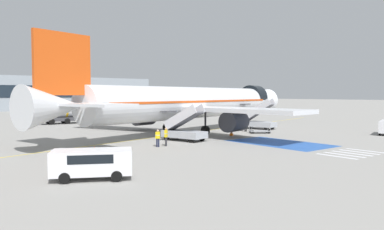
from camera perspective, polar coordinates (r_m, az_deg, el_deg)
The scene contains 21 objects.
ground_plane at distance 51.00m, azimuth 1.35°, elevation -2.43°, with size 600.00×600.00×0.00m, color gray.
apron_leadline_yellow at distance 49.18m, azimuth 0.19°, elevation -2.63°, with size 0.20×78.20×0.01m, color gold.
apron_stand_patch_blue at distance 39.26m, azimuth 13.25°, elevation -4.19°, with size 5.87×10.34×0.01m, color #2856A8.
apron_walkway_bar_0 at distance 32.36m, azimuth 21.14°, elevation -5.89°, with size 0.44×3.60×0.01m, color silver.
apron_walkway_bar_1 at distance 33.40m, azimuth 22.18°, elevation -5.64°, with size 0.44×3.60×0.01m, color silver.
apron_walkway_bar_2 at distance 34.44m, azimuth 23.16°, elevation -5.40°, with size 0.44×3.60×0.01m, color silver.
apron_walkway_bar_3 at distance 35.49m, azimuth 24.08°, elevation -5.17°, with size 0.44×3.60×0.01m, color silver.
apron_walkway_bar_4 at distance 36.55m, azimuth 24.95°, elevation -4.95°, with size 0.44×3.60×0.01m, color silver.
airliner at distance 48.46m, azimuth -0.24°, elevation 1.82°, with size 44.44×33.91×10.52m.
boarding_stairs_forward at distance 54.57m, azimuth 10.06°, elevation -1.01°, with size 3.28×5.54×4.42m.
boarding_stairs_aft at distance 40.24m, azimuth -1.27°, elevation -2.52°, with size 3.28×5.54×3.99m.
fuel_tanker at distance 67.32m, azimuth -18.06°, elevation 0.24°, with size 10.10×3.29×3.40m.
service_van_1 at distance 22.85m, azimuth -14.98°, elevation -6.82°, with size 5.00×3.98×1.73m.
baggage_cart at distance 48.81m, azimuth 10.29°, elevation -2.43°, with size 2.99×2.72×0.87m.
ground_crew_0 at distance 50.45m, azimuth 8.19°, elevation -1.42°, with size 0.46×0.47×1.69m.
ground_crew_1 at distance 36.06m, azimuth -3.98°, elevation -3.12°, with size 0.48×0.45×1.79m.
ground_crew_2 at distance 35.55m, azimuth -5.24°, elevation -3.35°, with size 0.47×0.46×1.66m.
ground_crew_3 at distance 49.52m, azimuth 5.33°, elevation -1.56°, with size 0.31×0.47×1.58m.
traffic_cone_0 at distance 45.47m, azimuth 6.03°, elevation -2.74°, with size 0.56×0.56×0.62m.
traffic_cone_1 at distance 33.69m, azimuth -14.63°, elevation -5.01°, with size 0.44×0.44×0.49m.
traffic_cone_2 at distance 32.81m, azimuth -15.14°, elevation -5.27°, with size 0.41×0.41×0.46m.
Camera 1 is at (-32.62, -38.89, 4.99)m, focal length 35.00 mm.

